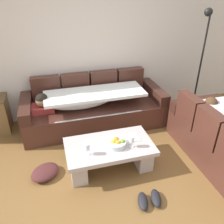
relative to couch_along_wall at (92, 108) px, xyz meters
The scene contains 11 objects.
ground_plane 1.66m from the couch_along_wall, 89.49° to the right, with size 14.00×14.00×0.00m, color brown.
back_wall 1.15m from the couch_along_wall, 88.41° to the left, with size 9.00×0.10×2.70m, color silver.
couch_along_wall is the anchor object (origin of this frame).
coffee_table 1.18m from the couch_along_wall, 89.82° to the right, with size 1.20×0.68×0.38m.
fruit_bowl 1.22m from the couch_along_wall, 85.64° to the right, with size 0.28×0.28×0.10m.
wine_glass_near_left 1.34m from the couch_along_wall, 103.83° to the right, with size 0.07×0.07×0.17m.
wine_glass_near_right 1.34m from the couch_along_wall, 77.76° to the right, with size 0.07×0.07×0.17m.
open_magazine 1.15m from the couch_along_wall, 73.92° to the right, with size 0.28×0.21×0.01m, color white.
floor_lamp 2.23m from the couch_along_wall, ahead, with size 0.33×0.31×1.95m.
pair_of_shoes 1.97m from the couch_along_wall, 81.17° to the right, with size 0.36×0.29×0.09m.
crumpled_garment 1.46m from the couch_along_wall, 128.47° to the right, with size 0.40×0.32×0.12m, color #4C2323.
Camera 1 is at (-0.67, -2.02, 2.34)m, focal length 37.36 mm.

